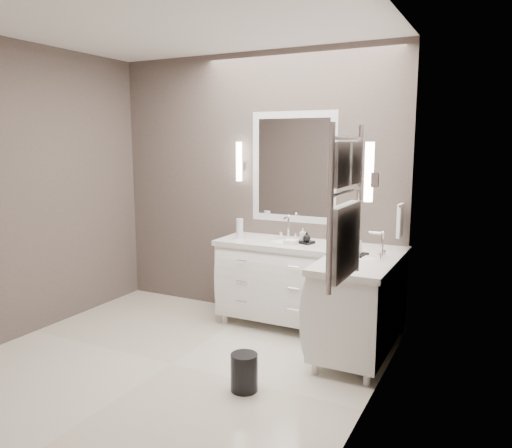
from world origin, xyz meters
The scene contains 20 objects.
floor centered at (0.00, 0.00, -0.01)m, with size 3.20×3.00×0.01m, color beige.
ceiling centered at (0.00, 0.00, 2.71)m, with size 3.20×3.00×0.01m, color white.
wall_back centered at (0.00, 1.50, 1.35)m, with size 3.20×0.01×2.70m, color #4F443F.
wall_left centered at (-1.60, 0.00, 1.35)m, with size 0.01×3.00×2.70m, color #4F443F.
wall_right centered at (1.60, 0.00, 1.35)m, with size 0.01×3.00×2.70m, color #4F443F.
vanity_back centered at (0.45, 1.23, 0.49)m, with size 1.24×0.59×0.97m.
vanity_right centered at (1.33, 0.90, 0.49)m, with size 0.59×1.24×0.97m.
mirror_back centered at (0.45, 1.49, 1.55)m, with size 0.90×0.02×1.10m.
mirror_right centered at (1.59, 0.80, 1.55)m, with size 0.02×0.90×1.10m.
sconce_back centered at (-0.13, 1.43, 1.59)m, with size 0.06×0.06×0.40m.
sconce_right centered at (1.53, 0.22, 1.59)m, with size 0.06×0.06×0.40m.
towel_bar_corner centered at (1.54, 1.36, 1.12)m, with size 0.03×0.22×0.30m.
towel_ladder centered at (1.55, -0.40, 1.39)m, with size 0.06×0.58×0.90m.
waste_bin centered at (0.75, -0.12, 0.14)m, with size 0.20×0.20×0.28m, color black.
amenity_tray_back centered at (0.69, 1.22, 0.86)m, with size 0.16×0.12×0.02m, color black.
amenity_tray_right centered at (1.29, 0.91, 0.86)m, with size 0.12×0.16×0.02m, color black.
water_bottle centered at (0.02, 1.16, 0.95)m, with size 0.07×0.07×0.20m, color silver.
soap_bottle_a centered at (0.66, 1.24, 0.93)m, with size 0.05×0.05×0.12m, color white.
soap_bottle_b centered at (0.72, 1.19, 0.92)m, with size 0.07×0.07×0.09m, color black.
soap_bottle_c centered at (1.29, 0.91, 0.95)m, with size 0.06×0.06×0.15m, color white.
Camera 1 is at (2.36, -3.13, 1.80)m, focal length 35.00 mm.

